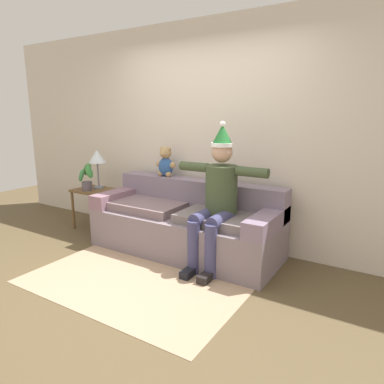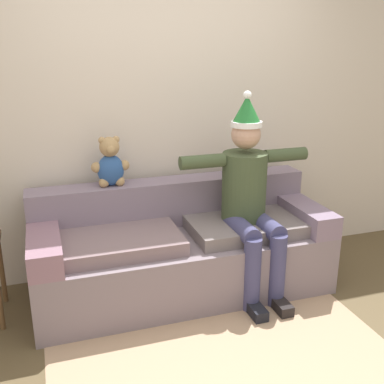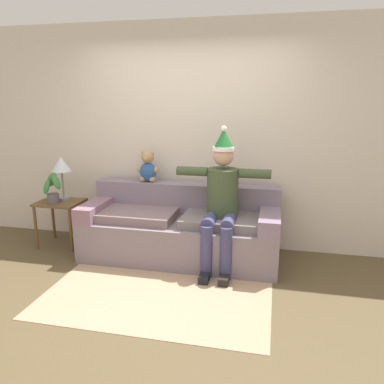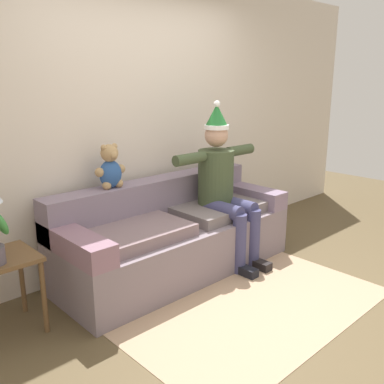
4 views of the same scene
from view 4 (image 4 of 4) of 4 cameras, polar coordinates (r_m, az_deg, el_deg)
ground_plane at (r=3.44m, az=9.39°, el=-15.46°), size 10.00×10.00×0.00m
back_wall at (r=4.10m, az=-7.41°, el=9.53°), size 7.00×0.10×2.70m
couch at (r=3.94m, az=-2.49°, el=-5.80°), size 2.23×0.85×0.82m
person_seated at (r=4.02m, az=4.19°, el=1.29°), size 1.02×0.77×1.54m
teddy_bear at (r=3.68m, az=-10.88°, el=3.14°), size 0.29×0.17×0.38m
area_rug at (r=3.45m, az=9.16°, el=-15.30°), size 2.13×1.16×0.01m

